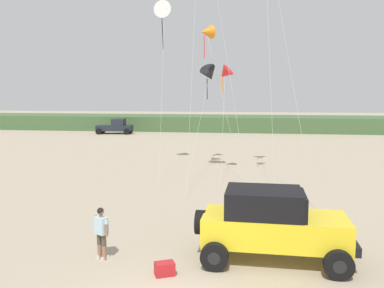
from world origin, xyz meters
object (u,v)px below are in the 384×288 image
at_px(jeep, 272,223).
at_px(kite_orange_streamer, 209,74).
at_px(person_watching, 101,230).
at_px(kite_black_sled, 207,32).
at_px(kite_pink_ribbon, 165,11).
at_px(distant_pickup, 116,127).
at_px(cooler_box, 165,269).
at_px(kite_green_box, 225,73).

xyz_separation_m(jeep, kite_orange_streamer, (-3.44, 14.36, 5.27)).
bearing_deg(person_watching, kite_black_sled, 84.96).
bearing_deg(jeep, kite_pink_ribbon, 113.19).
height_order(distant_pickup, kite_pink_ribbon, kite_pink_ribbon).
bearing_deg(kite_pink_ribbon, distant_pickup, 116.78).
height_order(kite_black_sled, kite_pink_ribbon, kite_pink_ribbon).
bearing_deg(cooler_box, kite_black_sled, 67.59).
bearing_deg(kite_orange_streamer, kite_pink_ribbon, 159.33).
distance_m(person_watching, kite_green_box, 15.44).
distance_m(distant_pickup, kite_orange_streamer, 28.95).
xyz_separation_m(kite_pink_ribbon, kite_orange_streamer, (3.24, -1.22, -4.34)).
relative_size(person_watching, kite_orange_streamer, 0.23).
relative_size(kite_black_sled, kite_green_box, 1.42).
distance_m(jeep, kite_pink_ribbon, 19.49).
height_order(jeep, kite_orange_streamer, kite_orange_streamer).
height_order(distant_pickup, kite_green_box, kite_green_box).
height_order(jeep, person_watching, jeep).
bearing_deg(kite_pink_ribbon, cooler_box, -78.17).
height_order(kite_black_sled, kite_orange_streamer, kite_black_sled).
bearing_deg(kite_orange_streamer, distant_pickup, 121.51).
bearing_deg(cooler_box, kite_orange_streamer, 66.45).
relative_size(distant_pickup, kite_orange_streamer, 0.66).
bearing_deg(distant_pickup, kite_black_sled, -57.30).
distance_m(kite_green_box, kite_orange_streamer, 1.42).
bearing_deg(jeep, person_watching, -172.87).
distance_m(kite_pink_ribbon, kite_orange_streamer, 5.55).
bearing_deg(jeep, kite_green_box, 99.93).
bearing_deg(cooler_box, person_watching, 134.16).
height_order(distant_pickup, kite_orange_streamer, kite_orange_streamer).
height_order(person_watching, kite_black_sled, kite_black_sled).
distance_m(cooler_box, kite_pink_ribbon, 20.45).
distance_m(distant_pickup, kite_black_sled, 28.08).
relative_size(person_watching, kite_green_box, 0.24).
relative_size(person_watching, kite_pink_ribbon, 0.14).
height_order(kite_green_box, kite_orange_streamer, kite_orange_streamer).
relative_size(jeep, person_watching, 2.93).
bearing_deg(distant_pickup, kite_pink_ribbon, -63.22).
distance_m(kite_green_box, kite_pink_ribbon, 6.48).
height_order(person_watching, kite_green_box, kite_green_box).
distance_m(person_watching, kite_orange_streamer, 16.12).
xyz_separation_m(cooler_box, kite_green_box, (0.74, 14.95, 6.30)).
bearing_deg(kite_green_box, jeep, -80.07).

